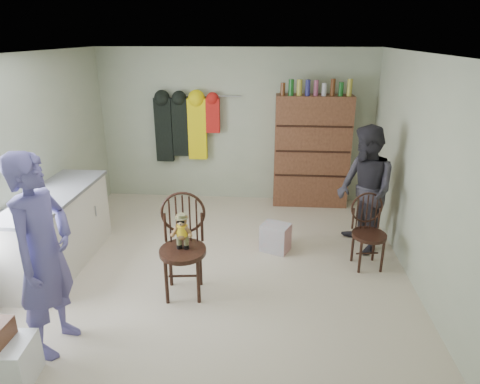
# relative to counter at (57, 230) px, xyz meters

# --- Properties ---
(ground_plane) EXTENTS (5.00, 5.00, 0.00)m
(ground_plane) POSITION_rel_counter_xyz_m (1.95, 0.00, -0.47)
(ground_plane) COLOR beige
(ground_plane) RESTS_ON ground
(room_walls) EXTENTS (5.00, 5.00, 5.00)m
(room_walls) POSITION_rel_counter_xyz_m (1.95, 0.53, 1.11)
(room_walls) COLOR #B2B89A
(room_walls) RESTS_ON ground
(counter) EXTENTS (0.64, 1.86, 0.94)m
(counter) POSITION_rel_counter_xyz_m (0.00, 0.00, 0.00)
(counter) COLOR silver
(counter) RESTS_ON ground
(plastic_tub) EXTENTS (0.43, 0.42, 0.38)m
(plastic_tub) POSITION_rel_counter_xyz_m (0.47, -1.86, -0.28)
(plastic_tub) COLOR white
(plastic_tub) RESTS_ON ground
(chair_front) EXTENTS (0.55, 0.55, 1.13)m
(chair_front) POSITION_rel_counter_xyz_m (1.64, -0.45, 0.16)
(chair_front) COLOR #361C12
(chair_front) RESTS_ON ground
(chair_far) EXTENTS (0.46, 0.46, 0.91)m
(chair_far) POSITION_rel_counter_xyz_m (3.74, 0.30, 0.02)
(chair_far) COLOR #361C12
(chair_far) RESTS_ON ground
(striped_bag) EXTENTS (0.43, 0.39, 0.37)m
(striped_bag) POSITION_rel_counter_xyz_m (2.64, 0.58, -0.29)
(striped_bag) COLOR #E57672
(striped_bag) RESTS_ON ground
(person_left) EXTENTS (0.51, 0.71, 1.84)m
(person_left) POSITION_rel_counter_xyz_m (0.64, -1.39, 0.45)
(person_left) COLOR #585196
(person_left) RESTS_ON ground
(person_right) EXTENTS (0.83, 0.95, 1.65)m
(person_right) POSITION_rel_counter_xyz_m (3.75, 0.73, 0.35)
(person_right) COLOR #2D2B33
(person_right) RESTS_ON ground
(dresser) EXTENTS (1.20, 0.39, 2.06)m
(dresser) POSITION_rel_counter_xyz_m (3.20, 2.30, 0.44)
(dresser) COLOR brown
(dresser) RESTS_ON ground
(coat_rack) EXTENTS (1.42, 0.12, 1.09)m
(coat_rack) POSITION_rel_counter_xyz_m (1.12, 2.38, 0.78)
(coat_rack) COLOR #99999E
(coat_rack) RESTS_ON ground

